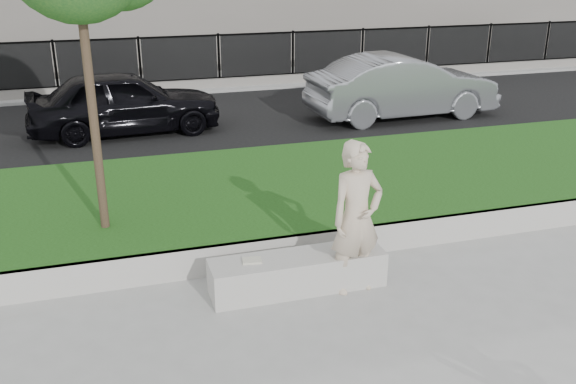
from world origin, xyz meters
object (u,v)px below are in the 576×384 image
object	(u,v)px
stone_bench	(298,272)
man	(357,218)
car_dark	(124,102)
car_silver	(402,86)
book	(252,261)

from	to	relation	value
stone_bench	man	xyz separation A→B (m)	(0.65, -0.19, 0.71)
car_dark	car_silver	world-z (taller)	car_silver
man	book	bearing A→B (deg)	159.38
man	book	size ratio (longest dim) A/B	8.31
car_dark	man	bearing A→B (deg)	-168.18
stone_bench	car_dark	world-z (taller)	car_dark
stone_bench	book	distance (m)	0.60
book	car_silver	world-z (taller)	car_silver
stone_bench	book	size ratio (longest dim) A/B	9.51
stone_bench	car_dark	bearing A→B (deg)	101.36
stone_bench	man	distance (m)	0.98
stone_bench	car_silver	xyz separation A→B (m)	(4.88, 7.13, 0.57)
stone_bench	car_silver	bearing A→B (deg)	55.61
book	man	bearing A→B (deg)	-0.71
man	car_dark	xyz separation A→B (m)	(-2.18, 7.77, -0.19)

